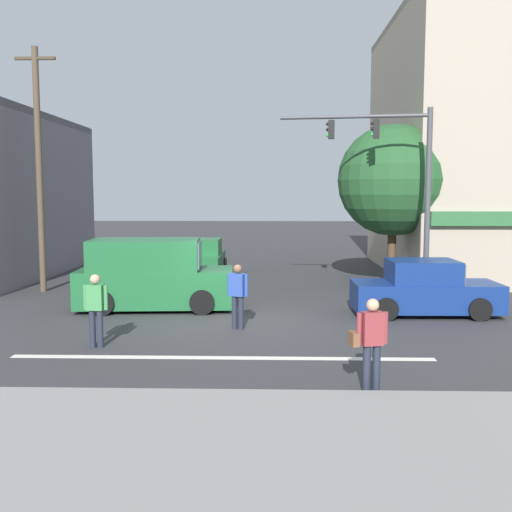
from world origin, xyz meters
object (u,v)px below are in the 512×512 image
(utility_pole_far_right, at_px, (429,173))
(pedestrian_mid_crossing, at_px, (238,293))
(van_crossing_rightbound, at_px, (152,276))
(pedestrian_far_side, at_px, (96,306))
(sedan_crossing_center, at_px, (425,290))
(traffic_light_mast, at_px, (397,172))
(street_tree, at_px, (393,181))
(sedan_parked_curbside, at_px, (202,259))
(pedestrian_foreground_with_bag, at_px, (371,340))
(utility_pole_near_left, at_px, (39,167))

(utility_pole_far_right, bearing_deg, pedestrian_mid_crossing, -128.51)
(utility_pole_far_right, bearing_deg, van_crossing_rightbound, -147.49)
(pedestrian_far_side, bearing_deg, sedan_crossing_center, 25.23)
(traffic_light_mast, relative_size, pedestrian_mid_crossing, 3.71)
(utility_pole_far_right, bearing_deg, sedan_crossing_center, -104.48)
(traffic_light_mast, xyz_separation_m, pedestrian_mid_crossing, (-4.92, -4.58, -3.23))
(utility_pole_far_right, height_order, pedestrian_mid_crossing, utility_pole_far_right)
(van_crossing_rightbound, distance_m, pedestrian_mid_crossing, 3.77)
(street_tree, xyz_separation_m, sedan_parked_curbside, (-7.47, 2.37, -3.24))
(pedestrian_foreground_with_bag, bearing_deg, van_crossing_rightbound, 125.29)
(van_crossing_rightbound, height_order, pedestrian_far_side, van_crossing_rightbound)
(utility_pole_near_left, relative_size, traffic_light_mast, 1.37)
(sedan_parked_curbside, height_order, pedestrian_foreground_with_bag, pedestrian_foreground_with_bag)
(street_tree, relative_size, pedestrian_mid_crossing, 3.61)
(traffic_light_mast, bearing_deg, street_tree, 81.23)
(sedan_parked_curbside, bearing_deg, van_crossing_rightbound, -94.90)
(pedestrian_far_side, bearing_deg, pedestrian_mid_crossing, 32.12)
(utility_pole_near_left, distance_m, utility_pole_far_right, 14.61)
(sedan_crossing_center, relative_size, pedestrian_mid_crossing, 2.47)
(utility_pole_near_left, height_order, utility_pole_far_right, utility_pole_near_left)
(street_tree, height_order, sedan_parked_curbside, street_tree)
(sedan_crossing_center, distance_m, pedestrian_foreground_with_bag, 7.38)
(utility_pole_near_left, relative_size, utility_pole_far_right, 1.02)
(utility_pole_near_left, relative_size, van_crossing_rightbound, 1.80)
(sedan_crossing_center, xyz_separation_m, pedestrian_foreground_with_bag, (-2.66, -6.88, 0.24))
(street_tree, bearing_deg, pedestrian_mid_crossing, -125.59)
(utility_pole_far_right, xyz_separation_m, pedestrian_far_side, (-10.10, -10.75, -3.34))
(street_tree, bearing_deg, pedestrian_far_side, -131.84)
(utility_pole_far_right, height_order, sedan_crossing_center, utility_pole_far_right)
(sedan_parked_curbside, bearing_deg, sedan_crossing_center, -47.06)
(utility_pole_far_right, distance_m, pedestrian_far_side, 15.12)
(sedan_crossing_center, bearing_deg, pedestrian_far_side, -154.77)
(utility_pole_far_right, height_order, pedestrian_far_side, utility_pole_far_right)
(sedan_parked_curbside, xyz_separation_m, pedestrian_mid_crossing, (2.09, -9.89, 0.24))
(utility_pole_near_left, height_order, sedan_crossing_center, utility_pole_near_left)
(utility_pole_near_left, relative_size, sedan_crossing_center, 2.05)
(utility_pole_near_left, height_order, pedestrian_foreground_with_bag, utility_pole_near_left)
(van_crossing_rightbound, bearing_deg, pedestrian_far_side, -94.60)
(pedestrian_far_side, bearing_deg, street_tree, 48.16)
(utility_pole_near_left, height_order, traffic_light_mast, utility_pole_near_left)
(traffic_light_mast, height_order, sedan_parked_curbside, traffic_light_mast)
(utility_pole_far_right, distance_m, pedestrian_mid_crossing, 11.75)
(utility_pole_near_left, bearing_deg, utility_pole_far_right, 12.09)
(pedestrian_mid_crossing, bearing_deg, utility_pole_far_right, 51.49)
(pedestrian_foreground_with_bag, bearing_deg, utility_pole_far_right, 72.12)
(utility_pole_far_right, relative_size, sedan_crossing_center, 2.01)
(sedan_parked_curbside, bearing_deg, pedestrian_mid_crossing, -78.04)
(street_tree, relative_size, sedan_crossing_center, 1.46)
(van_crossing_rightbound, xyz_separation_m, pedestrian_foreground_with_bag, (5.31, -7.50, -0.05))
(traffic_light_mast, bearing_deg, pedestrian_mid_crossing, -137.07)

